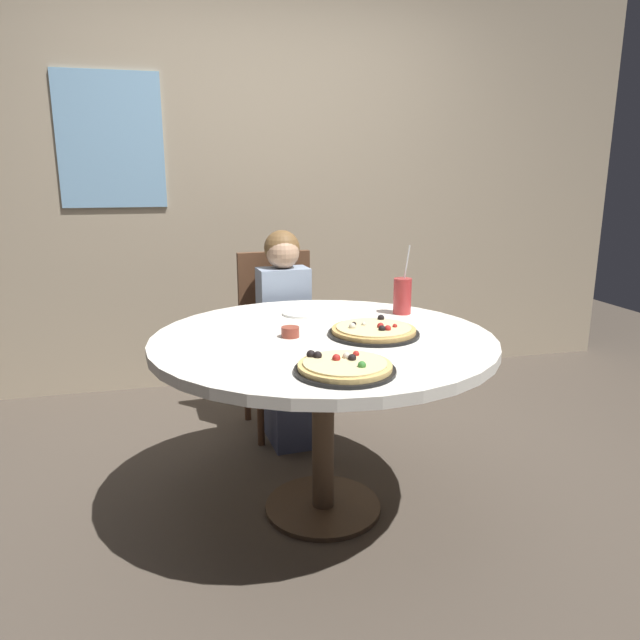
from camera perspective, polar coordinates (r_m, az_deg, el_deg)
The scene contains 10 objects.
ground_plane at distance 2.58m, azimuth 0.29°, elevation -17.78°, with size 8.00×8.00×0.00m, color #4C4238.
wall_with_window at distance 3.89m, azimuth -6.42°, elevation 15.25°, with size 5.20×0.14×2.90m.
dining_table at distance 2.30m, azimuth 0.31°, elevation -3.59°, with size 1.33×1.33×0.75m.
chair_wooden at distance 3.21m, azimuth -3.99°, elevation -1.02°, with size 0.43×0.43×0.95m.
diner_child at distance 3.05m, azimuth -3.15°, elevation -2.71°, with size 0.28×0.42×1.08m.
pizza_veggie at distance 2.29m, azimuth 5.23°, elevation -1.07°, with size 0.35×0.35×0.05m.
pizza_cheese at distance 1.86m, azimuth 2.39°, elevation -4.58°, with size 0.32×0.32×0.05m.
soda_cup at distance 2.64m, azimuth 7.99°, elevation 2.34°, with size 0.08×0.08×0.31m.
sauce_bowl at distance 2.25m, azimuth -2.90°, elevation -1.17°, with size 0.07×0.07×0.04m, color brown.
plate_small at distance 2.62m, azimuth -1.72°, elevation 0.65°, with size 0.18×0.18×0.01m, color white.
Camera 1 is at (-0.56, -2.12, 1.36)m, focal length 32.99 mm.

